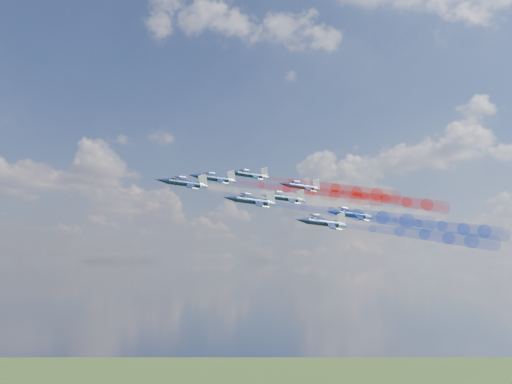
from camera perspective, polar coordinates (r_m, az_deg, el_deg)
jet_lead at (r=139.27m, az=-6.52°, el=0.79°), size 14.45×12.94×7.68m
trail_lead at (r=150.41m, az=3.20°, el=-0.53°), size 43.16×14.93×8.55m
jet_inner_left at (r=132.28m, az=-0.40°, el=-0.80°), size 14.45×12.94×7.68m
trail_inner_left at (r=146.03m, az=9.18°, el=-2.03°), size 43.16×14.93×8.55m
jet_inner_right at (r=151.35m, az=-3.80°, el=1.23°), size 14.45×12.94×7.68m
trail_inner_right at (r=163.41m, az=4.98°, el=-0.02°), size 43.16×14.93×8.55m
jet_outer_left at (r=130.85m, az=6.05°, el=-2.77°), size 14.45×12.94×7.68m
trail_outer_left at (r=147.09m, az=15.00°, el=-3.76°), size 43.16×14.93×8.55m
jet_center_third at (r=148.88m, az=2.55°, el=-0.55°), size 14.45×12.94×7.68m
trail_center_third at (r=163.53m, az=10.88°, el=-1.66°), size 43.16×14.93×8.55m
jet_outer_right at (r=165.93m, az=-0.61°, el=1.56°), size 14.45×12.94×7.68m
trail_outer_right at (r=179.08m, az=7.20°, el=0.38°), size 43.16×14.93×8.55m
jet_rear_left at (r=145.69m, az=8.61°, el=-2.03°), size 14.45×12.94×7.68m
trail_rear_left at (r=162.64m, az=16.46°, el=-2.99°), size 43.16×14.93×8.55m
jet_rear_right at (r=162.32m, az=4.10°, el=0.50°), size 14.45×12.94×7.68m
trail_rear_right at (r=177.37m, az=11.66°, el=-0.62°), size 43.16×14.93×8.55m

